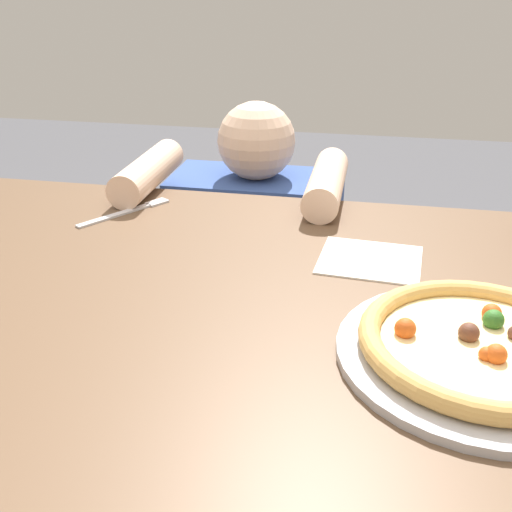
% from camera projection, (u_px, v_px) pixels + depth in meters
% --- Properties ---
extents(dining_table, '(1.32, 0.87, 0.75)m').
position_uv_depth(dining_table, '(224.00, 359.00, 0.93)').
color(dining_table, brown).
rests_on(dining_table, ground).
extents(pizza_near, '(0.34, 0.34, 0.04)m').
position_uv_depth(pizza_near, '(480.00, 347.00, 0.74)').
color(pizza_near, '#B7B7BC').
rests_on(pizza_near, dining_table).
extents(paper_napkin, '(0.17, 0.16, 0.00)m').
position_uv_depth(paper_napkin, '(370.00, 260.00, 0.99)').
color(paper_napkin, white).
rests_on(paper_napkin, dining_table).
extents(fork, '(0.13, 0.18, 0.00)m').
position_uv_depth(fork, '(129.00, 211.00, 1.19)').
color(fork, silver).
rests_on(fork, dining_table).
extents(diner_seated, '(0.45, 0.54, 0.89)m').
position_uv_depth(diner_seated, '(256.00, 294.00, 1.64)').
color(diner_seated, '#333847').
rests_on(diner_seated, ground).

